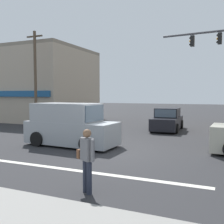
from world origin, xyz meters
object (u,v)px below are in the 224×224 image
at_px(van_crossing_rightbound, 70,125).
at_px(pedestrian_foreground_with_bag, 87,157).
at_px(utility_pole_near_left, 35,78).
at_px(sedan_crossing_leftbound, 167,120).

xyz_separation_m(van_crossing_rightbound, pedestrian_foreground_with_bag, (3.80, -5.22, -0.05)).
bearing_deg(pedestrian_foreground_with_bag, utility_pole_near_left, 134.24).
height_order(van_crossing_rightbound, sedan_crossing_leftbound, van_crossing_rightbound).
bearing_deg(utility_pole_near_left, sedan_crossing_leftbound, 12.99).
bearing_deg(van_crossing_rightbound, utility_pole_near_left, 140.66).
xyz_separation_m(van_crossing_rightbound, sedan_crossing_leftbound, (3.34, 7.49, -0.29)).
height_order(utility_pole_near_left, sedan_crossing_leftbound, utility_pole_near_left).
height_order(utility_pole_near_left, van_crossing_rightbound, utility_pole_near_left).
xyz_separation_m(sedan_crossing_leftbound, pedestrian_foreground_with_bag, (0.45, -12.71, 0.24)).
bearing_deg(sedan_crossing_leftbound, pedestrian_foreground_with_bag, -87.95).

